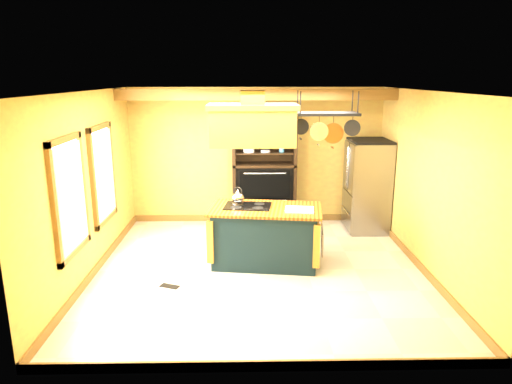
{
  "coord_description": "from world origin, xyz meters",
  "views": [
    {
      "loc": [
        -0.18,
        -6.52,
        2.91
      ],
      "look_at": [
        -0.04,
        0.3,
        1.17
      ],
      "focal_mm": 32.0,
      "sensor_mm": 36.0,
      "label": 1
    }
  ],
  "objects_px": {
    "pot_rack": "(327,120)",
    "refrigerator": "(367,188)",
    "hutch": "(264,183)",
    "kitchen_island": "(265,235)",
    "range_hood": "(253,123)"
  },
  "relations": [
    {
      "from": "pot_rack",
      "to": "hutch",
      "type": "distance_m",
      "value": 2.58
    },
    {
      "from": "kitchen_island",
      "to": "pot_rack",
      "type": "height_order",
      "value": "pot_rack"
    },
    {
      "from": "refrigerator",
      "to": "hutch",
      "type": "bearing_deg",
      "value": 169.45
    },
    {
      "from": "kitchen_island",
      "to": "refrigerator",
      "type": "xyz_separation_m",
      "value": [
        2.01,
        1.62,
        0.36
      ]
    },
    {
      "from": "hutch",
      "to": "refrigerator",
      "type": "bearing_deg",
      "value": -10.55
    },
    {
      "from": "range_hood",
      "to": "pot_rack",
      "type": "height_order",
      "value": "same"
    },
    {
      "from": "kitchen_island",
      "to": "range_hood",
      "type": "bearing_deg",
      "value": -172.21
    },
    {
      "from": "kitchen_island",
      "to": "range_hood",
      "type": "distance_m",
      "value": 1.77
    },
    {
      "from": "pot_rack",
      "to": "refrigerator",
      "type": "bearing_deg",
      "value": 55.77
    },
    {
      "from": "kitchen_island",
      "to": "range_hood",
      "type": "xyz_separation_m",
      "value": [
        -0.2,
        -0.0,
        1.76
      ]
    },
    {
      "from": "refrigerator",
      "to": "hutch",
      "type": "distance_m",
      "value": 1.99
    },
    {
      "from": "refrigerator",
      "to": "range_hood",
      "type": "bearing_deg",
      "value": -143.67
    },
    {
      "from": "pot_rack",
      "to": "refrigerator",
      "type": "relative_size",
      "value": 0.57
    },
    {
      "from": "pot_rack",
      "to": "refrigerator",
      "type": "height_order",
      "value": "pot_rack"
    },
    {
      "from": "kitchen_island",
      "to": "range_hood",
      "type": "height_order",
      "value": "range_hood"
    }
  ]
}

